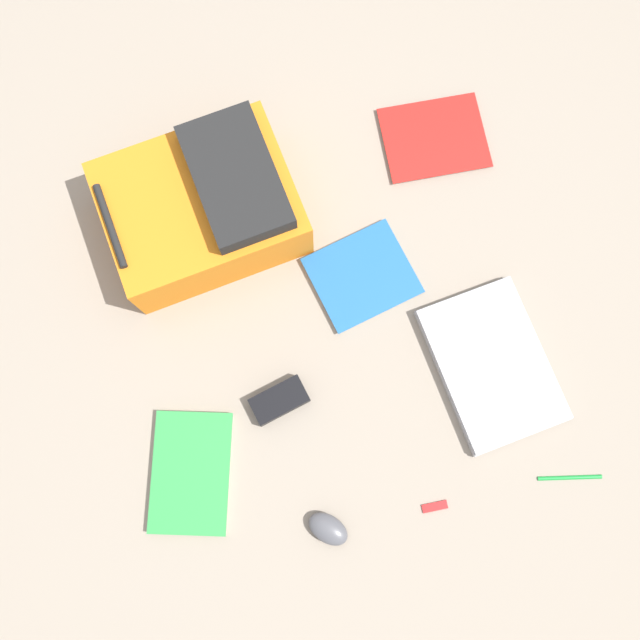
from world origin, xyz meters
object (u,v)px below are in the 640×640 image
pen_black (570,478)px  power_brick (279,400)px  book_blue (434,138)px  laptop (492,364)px  backpack (205,207)px  book_manual (362,276)px  computer_mouse (328,529)px  book_comic (191,472)px  usb_stick (435,507)px

pen_black → power_brick: bearing=63.1°
book_blue → pen_black: size_ratio=1.79×
laptop → book_blue: laptop is taller
backpack → book_manual: bearing=-123.6°
computer_mouse → book_blue: bearing=15.9°
backpack → laptop: (-0.48, -0.56, -0.07)m
book_comic → pen_black: 0.83m
book_blue → book_manual: 0.39m
book_blue → backpack: bearing=99.0°
power_brick → pen_black: (-0.30, -0.59, -0.01)m
computer_mouse → pen_black: 0.54m
computer_mouse → book_manual: bearing=23.7°
laptop → usb_stick: size_ratio=6.81×
backpack → usb_stick: bearing=-154.5°
backpack → power_brick: size_ratio=3.73×
laptop → book_comic: (-0.09, 0.70, -0.01)m
power_brick → book_manual: bearing=-45.3°
computer_mouse → usb_stick: 0.24m
book_blue → power_brick: size_ratio=2.03×
book_manual → computer_mouse: size_ratio=2.91×
book_comic → book_manual: 0.59m
computer_mouse → usb_stick: computer_mouse is taller
book_manual → usb_stick: 0.54m
backpack → pen_black: (-0.75, -0.66, -0.08)m
laptop → book_blue: size_ratio=1.51×
book_comic → computer_mouse: computer_mouse is taller
laptop → usb_stick: laptop is taller
power_brick → pen_black: bearing=-116.9°
backpack → book_manual: size_ratio=1.74×
backpack → usb_stick: (-0.75, -0.36, -0.08)m
laptop → pen_black: 0.30m
backpack → book_blue: (0.09, -0.57, -0.08)m
backpack → book_manual: 0.39m
book_manual → usb_stick: size_ratio=4.78×
computer_mouse → pen_black: (-0.01, -0.54, -0.01)m
book_comic → power_brick: size_ratio=2.38×
book_manual → power_brick: size_ratio=2.15×
laptop → book_comic: laptop is taller
book_manual → usb_stick: book_manual is taller
book_blue → power_brick: power_brick is taller
book_blue → power_brick: bearing=137.8°
book_comic → usb_stick: size_ratio=5.30×
backpack → usb_stick: 0.84m
power_brick → usb_stick: size_ratio=2.22×
book_comic → usb_stick: book_comic is taller
laptop → pen_black: (-0.28, -0.11, -0.01)m
book_manual → book_comic: bearing=127.4°
book_manual → pen_black: 0.64m
laptop → usb_stick: (-0.27, 0.20, -0.01)m
laptop → computer_mouse: size_ratio=4.15×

